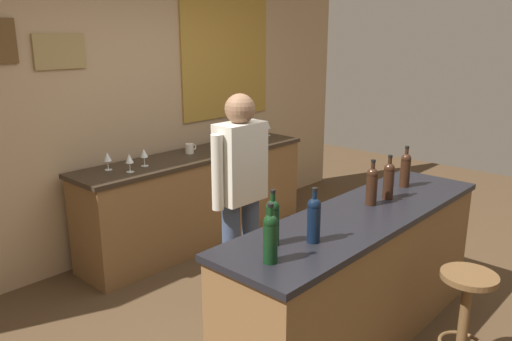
{
  "coord_description": "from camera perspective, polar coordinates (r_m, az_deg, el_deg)",
  "views": [
    {
      "loc": [
        -2.63,
        -1.92,
        2.01
      ],
      "look_at": [
        -0.07,
        0.45,
        1.05
      ],
      "focal_mm": 35.08,
      "sensor_mm": 36.0,
      "label": 1
    }
  ],
  "objects": [
    {
      "name": "wine_glass_d",
      "position": [
        5.3,
        -0.34,
        4.51
      ],
      "size": [
        0.07,
        0.07,
        0.16
      ],
      "color": "silver",
      "rests_on": "side_counter"
    },
    {
      "name": "wine_bottle_b",
      "position": [
        2.65,
        1.91,
        -5.71
      ],
      "size": [
        0.07,
        0.07,
        0.31
      ],
      "color": "black",
      "rests_on": "bar_counter"
    },
    {
      "name": "wine_glass_a",
      "position": [
        4.35,
        -16.58,
        1.45
      ],
      "size": [
        0.07,
        0.07,
        0.16
      ],
      "color": "silver",
      "rests_on": "side_counter"
    },
    {
      "name": "bar_counter",
      "position": [
        3.41,
        11.58,
        -11.98
      ],
      "size": [
        2.24,
        0.6,
        0.92
      ],
      "color": "brown",
      "rests_on": "ground_plane"
    },
    {
      "name": "wine_glass_e",
      "position": [
        5.61,
        1.35,
        5.1
      ],
      "size": [
        0.07,
        0.07,
        0.16
      ],
      "color": "silver",
      "rests_on": "side_counter"
    },
    {
      "name": "wine_bottle_c",
      "position": [
        2.7,
        6.62,
        -5.42
      ],
      "size": [
        0.07,
        0.07,
        0.31
      ],
      "color": "black",
      "rests_on": "bar_counter"
    },
    {
      "name": "wine_glass_b",
      "position": [
        4.24,
        -14.24,
        1.26
      ],
      "size": [
        0.07,
        0.07,
        0.16
      ],
      "color": "silver",
      "rests_on": "side_counter"
    },
    {
      "name": "coffee_mug",
      "position": [
        4.82,
        -7.56,
        2.51
      ],
      "size": [
        0.12,
        0.08,
        0.09
      ],
      "color": "silver",
      "rests_on": "side_counter"
    },
    {
      "name": "bartender",
      "position": [
        3.55,
        -1.77,
        -2.25
      ],
      "size": [
        0.52,
        0.21,
        1.62
      ],
      "color": "#384766",
      "rests_on": "ground_plane"
    },
    {
      "name": "wine_bottle_d",
      "position": [
        3.34,
        13.07,
        -1.6
      ],
      "size": [
        0.07,
        0.07,
        0.31
      ],
      "color": "black",
      "rests_on": "bar_counter"
    },
    {
      "name": "wine_glass_c",
      "position": [
        4.41,
        -12.65,
        1.88
      ],
      "size": [
        0.07,
        0.07,
        0.16
      ],
      "color": "silver",
      "rests_on": "side_counter"
    },
    {
      "name": "side_counter",
      "position": [
        4.93,
        -6.58,
        -3.14
      ],
      "size": [
        2.49,
        0.56,
        0.9
      ],
      "color": "brown",
      "rests_on": "ground_plane"
    },
    {
      "name": "ground_plane",
      "position": [
        3.83,
        5.88,
        -16.4
      ],
      "size": [
        10.0,
        10.0,
        0.0
      ],
      "primitive_type": "plane",
      "color": "#4C3823"
    },
    {
      "name": "back_wall",
      "position": [
        4.79,
        -13.37,
        7.88
      ],
      "size": [
        6.0,
        0.09,
        2.8
      ],
      "color": "tan",
      "rests_on": "ground_plane"
    },
    {
      "name": "wine_bottle_a",
      "position": [
        2.45,
        1.65,
        -7.54
      ],
      "size": [
        0.07,
        0.07,
        0.31
      ],
      "color": "black",
      "rests_on": "bar_counter"
    },
    {
      "name": "wine_bottle_e",
      "position": [
        3.49,
        14.89,
        -0.99
      ],
      "size": [
        0.07,
        0.07,
        0.31
      ],
      "color": "black",
      "rests_on": "bar_counter"
    },
    {
      "name": "bar_stool",
      "position": [
        3.26,
        22.76,
        -14.26
      ],
      "size": [
        0.32,
        0.32,
        0.68
      ],
      "color": "brown",
      "rests_on": "ground_plane"
    },
    {
      "name": "wine_bottle_f",
      "position": [
        3.8,
        16.67,
        0.19
      ],
      "size": [
        0.07,
        0.07,
        0.31
      ],
      "color": "black",
      "rests_on": "bar_counter"
    }
  ]
}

